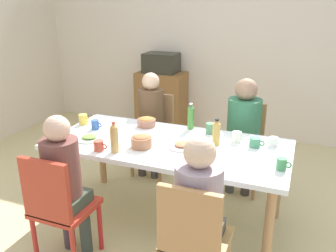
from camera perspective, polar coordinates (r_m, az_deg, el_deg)
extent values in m
plane|color=#D0C089|center=(3.33, 0.00, -14.63)|extent=(7.09, 7.09, 0.00)
cube|color=beige|center=(5.14, 10.37, 12.82)|extent=(6.15, 0.12, 2.60)
cube|color=white|center=(2.99, 0.00, -3.08)|extent=(2.02, 0.94, 0.04)
cylinder|color=#A67D53|center=(3.29, -17.60, -8.97)|extent=(0.07, 0.07, 0.70)
cylinder|color=#AD7F53|center=(2.67, 16.04, -16.04)|extent=(0.07, 0.07, 0.70)
cylinder|color=#B18152|center=(3.82, -10.70, -4.25)|extent=(0.07, 0.07, 0.70)
cylinder|color=#A47C4F|center=(3.30, 17.51, -8.83)|extent=(0.07, 0.07, 0.70)
cube|color=#A57B4C|center=(3.66, 11.91, -3.91)|extent=(0.40, 0.40, 0.04)
cylinder|color=#AD874A|center=(3.89, 14.61, -6.35)|extent=(0.04, 0.04, 0.43)
cylinder|color=#B77A53|center=(3.93, 9.69, -5.66)|extent=(0.04, 0.04, 0.43)
cylinder|color=#AA7B4F|center=(3.59, 13.86, -8.58)|extent=(0.04, 0.04, 0.43)
cylinder|color=#A38256|center=(3.63, 8.52, -7.80)|extent=(0.04, 0.04, 0.43)
cube|color=#AA7F4C|center=(3.75, 12.65, 0.42)|extent=(0.38, 0.04, 0.45)
cylinder|color=#413938|center=(3.65, 12.63, -7.76)|extent=(0.09, 0.09, 0.45)
cylinder|color=#404647|center=(3.68, 10.16, -7.40)|extent=(0.09, 0.09, 0.45)
cube|color=#453E46|center=(3.64, 11.97, -3.04)|extent=(0.30, 0.30, 0.10)
cylinder|color=#337451|center=(3.55, 12.27, 0.93)|extent=(0.33, 0.33, 0.43)
sphere|color=#A17C60|center=(3.46, 12.64, 5.83)|extent=(0.21, 0.21, 0.21)
cube|color=#AA8448|center=(2.35, 4.74, -18.03)|extent=(0.40, 0.40, 0.04)
cylinder|color=#A78156|center=(2.65, 2.04, -19.03)|extent=(0.04, 0.04, 0.43)
cube|color=#B37E4C|center=(2.07, 3.39, -15.72)|extent=(0.38, 0.04, 0.45)
cube|color=#423C39|center=(2.31, 4.78, -16.85)|extent=(0.30, 0.30, 0.10)
cylinder|color=#A18FA0|center=(2.17, 4.97, -11.39)|extent=(0.30, 0.30, 0.41)
sphere|color=beige|center=(2.04, 5.21, -4.26)|extent=(0.20, 0.20, 0.20)
cube|color=#A9874A|center=(3.93, -2.69, -1.83)|extent=(0.40, 0.40, 0.04)
cylinder|color=#A47E4E|center=(4.10, 0.51, -4.27)|extent=(0.04, 0.04, 0.43)
cylinder|color=#AC8147|center=(4.23, -3.80, -3.58)|extent=(0.04, 0.04, 0.43)
cylinder|color=#B17C55|center=(3.82, -1.35, -6.18)|extent=(0.04, 0.04, 0.43)
cylinder|color=#A4824F|center=(3.95, -5.91, -5.36)|extent=(0.04, 0.04, 0.43)
cube|color=#A47D53|center=(4.01, -1.68, 2.17)|extent=(0.38, 0.04, 0.45)
cylinder|color=#3C3A40|center=(3.90, -2.17, -5.42)|extent=(0.09, 0.09, 0.45)
cylinder|color=#493D39|center=(3.97, -4.29, -5.05)|extent=(0.09, 0.09, 0.45)
cube|color=#484144|center=(3.91, -2.70, -1.01)|extent=(0.30, 0.30, 0.10)
cylinder|color=brown|center=(3.83, -2.76, 2.79)|extent=(0.27, 0.27, 0.44)
sphere|color=beige|center=(3.75, -2.84, 7.26)|extent=(0.19, 0.19, 0.19)
cube|color=red|center=(2.75, -16.32, -12.65)|extent=(0.40, 0.40, 0.04)
cylinder|color=red|center=(2.87, -20.84, -17.16)|extent=(0.04, 0.04, 0.43)
cylinder|color=red|center=(3.07, -16.54, -13.95)|extent=(0.04, 0.04, 0.43)
cylinder|color=red|center=(2.90, -11.01, -15.66)|extent=(0.04, 0.04, 0.43)
cube|color=#B33724|center=(2.52, -19.33, -9.98)|extent=(0.38, 0.04, 0.45)
cylinder|color=#42373E|center=(2.97, -15.99, -14.89)|extent=(0.09, 0.09, 0.45)
cylinder|color=#3B473F|center=(2.89, -13.36, -15.74)|extent=(0.09, 0.09, 0.45)
cube|color=#3A4838|center=(2.72, -16.44, -11.58)|extent=(0.30, 0.30, 0.10)
cylinder|color=brown|center=(2.60, -16.99, -6.56)|extent=(0.27, 0.27, 0.43)
sphere|color=beige|center=(2.49, -17.66, -0.39)|extent=(0.18, 0.18, 0.18)
cylinder|color=white|center=(3.12, -12.66, -2.03)|extent=(0.23, 0.23, 0.01)
ellipsoid|color=#75A145|center=(3.11, -12.69, -1.70)|extent=(0.13, 0.13, 0.02)
cylinder|color=white|center=(2.89, 2.44, -3.33)|extent=(0.25, 0.25, 0.01)
ellipsoid|color=#C37850|center=(2.88, 2.45, -2.97)|extent=(0.14, 0.14, 0.02)
cylinder|color=silver|center=(2.65, 4.55, -5.50)|extent=(0.26, 0.26, 0.01)
ellipsoid|color=#C57A55|center=(2.65, 4.56, -5.11)|extent=(0.14, 0.14, 0.02)
cylinder|color=#98634E|center=(3.37, -3.52, 0.55)|extent=(0.18, 0.18, 0.07)
ellipsoid|color=#B27739|center=(3.36, -3.53, 1.12)|extent=(0.14, 0.14, 0.04)
cylinder|color=#A36947|center=(2.88, -4.35, -2.63)|extent=(0.17, 0.17, 0.09)
ellipsoid|color=#B07146|center=(2.87, -4.38, -1.81)|extent=(0.14, 0.14, 0.04)
cylinder|color=white|center=(3.04, 11.14, -1.75)|extent=(0.08, 0.08, 0.09)
torus|color=white|center=(3.03, 12.10, -1.88)|extent=(0.05, 0.01, 0.05)
cylinder|color=#45935A|center=(2.62, 17.98, -5.89)|extent=(0.07, 0.07, 0.09)
torus|color=#4A935A|center=(2.62, 19.02, -6.02)|extent=(0.05, 0.01, 0.05)
cylinder|color=#489167|center=(2.97, 13.95, -2.61)|extent=(0.09, 0.09, 0.08)
torus|color=#499559|center=(2.96, 15.03, -2.75)|extent=(0.05, 0.01, 0.05)
cylinder|color=#4F885A|center=(3.19, 6.89, -0.38)|extent=(0.08, 0.08, 0.10)
torus|color=#4F8857|center=(3.18, 7.80, -0.49)|extent=(0.05, 0.01, 0.05)
cylinder|color=#365EA2|center=(3.35, -11.78, 0.23)|extent=(0.07, 0.07, 0.09)
torus|color=#334F9F|center=(3.32, -11.09, 0.13)|extent=(0.05, 0.01, 0.05)
cylinder|color=white|center=(3.04, 16.80, -2.41)|extent=(0.07, 0.07, 0.07)
torus|color=white|center=(3.03, 17.71, -2.53)|extent=(0.05, 0.01, 0.05)
cylinder|color=#E8CA4D|center=(3.51, -13.66, 1.06)|extent=(0.08, 0.08, 0.10)
torus|color=yellow|center=(3.48, -12.94, 0.96)|extent=(0.05, 0.01, 0.05)
cylinder|color=#C7533E|center=(2.86, -11.21, -3.15)|extent=(0.08, 0.08, 0.08)
torus|color=#CB4E39|center=(2.84, -10.33, -3.31)|extent=(0.05, 0.01, 0.05)
cylinder|color=gold|center=(2.93, 7.87, -1.35)|extent=(0.07, 0.07, 0.19)
cone|color=tan|center=(2.89, 7.97, 0.64)|extent=(0.06, 0.06, 0.03)
cylinder|color=black|center=(2.89, 7.99, 1.02)|extent=(0.03, 0.03, 0.01)
cylinder|color=tan|center=(2.79, -8.73, -2.21)|extent=(0.07, 0.07, 0.21)
cone|color=tan|center=(2.75, -8.85, 0.15)|extent=(0.06, 0.06, 0.03)
cylinder|color=#C43B2A|center=(2.74, -8.87, 0.54)|extent=(0.03, 0.03, 0.01)
cylinder|color=#458734|center=(3.28, 3.72, 1.27)|extent=(0.06, 0.06, 0.21)
cone|color=#4A7C3D|center=(3.24, 3.77, 3.25)|extent=(0.06, 0.06, 0.03)
cylinder|color=white|center=(3.24, 3.78, 3.59)|extent=(0.03, 0.03, 0.01)
cube|color=brown|center=(5.30, -1.07, 3.93)|extent=(0.70, 0.44, 0.90)
cube|color=#2C2C21|center=(5.17, -1.11, 10.25)|extent=(0.48, 0.36, 0.28)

